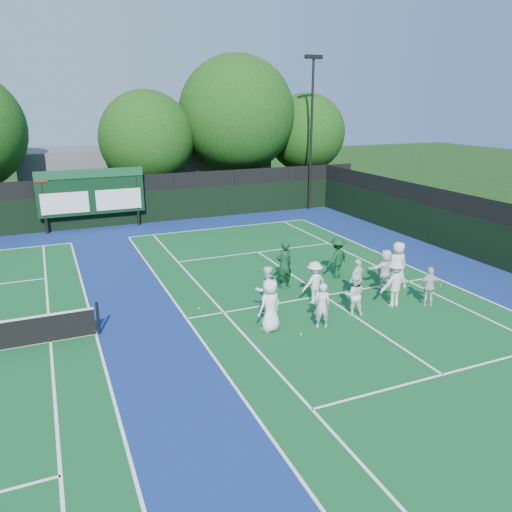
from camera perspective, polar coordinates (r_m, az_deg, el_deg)
name	(u,v)px	position (r m, az deg, el deg)	size (l,w,h in m)	color
ground	(337,305)	(18.82, 9.28, -5.56)	(120.00, 120.00, 0.00)	black
court_apron	(172,321)	(17.49, -9.58, -7.38)	(34.00, 32.00, 0.01)	navy
near_court	(324,296)	(19.60, 7.72, -4.51)	(11.05, 23.85, 0.01)	#104F23
back_fence	(109,204)	(31.30, -16.41, 5.72)	(34.00, 0.08, 3.00)	black
divider_fence_right	(499,238)	(24.88, 25.99, 1.82)	(0.08, 32.00, 3.00)	black
scoreboard	(91,193)	(30.65, -18.32, 6.90)	(6.00, 0.21, 3.55)	black
clubhouse	(148,173)	(39.62, -12.22, 9.25)	(18.00, 6.00, 4.00)	#5D5D62
light_pole_right	(312,116)	(34.72, 6.40, 15.59)	(1.20, 0.30, 10.12)	black
tree_c	(149,141)	(34.89, -12.15, 12.76)	(6.27, 6.27, 8.04)	black
tree_d	(238,118)	(36.63, -2.04, 15.54)	(8.16, 8.16, 10.45)	black
tree_e	(307,135)	(39.06, 5.86, 13.62)	(5.84, 5.84, 7.91)	black
tennis_ball_0	(301,334)	(16.34, 5.14, -8.92)	(0.07, 0.07, 0.07)	#CEDA19
tennis_ball_1	(360,266)	(23.28, 11.75, -1.13)	(0.07, 0.07, 0.07)	#CEDA19
tennis_ball_2	(424,280)	(22.22, 18.68, -2.59)	(0.07, 0.07, 0.07)	#CEDA19
tennis_ball_3	(199,308)	(18.34, -6.55, -5.95)	(0.07, 0.07, 0.07)	#CEDA19
tennis_ball_4	(318,277)	(21.58, 7.06, -2.36)	(0.07, 0.07, 0.07)	#CEDA19
tennis_ball_5	(396,275)	(22.51, 15.76, -2.07)	(0.07, 0.07, 0.07)	#CEDA19
player_front_0	(270,305)	(16.28, 1.62, -5.64)	(0.87, 0.57, 1.78)	white
player_front_1	(322,306)	(16.65, 7.53, -5.63)	(0.58, 0.38, 1.58)	silver
player_front_2	(354,295)	(17.85, 11.14, -4.36)	(0.73, 0.57, 1.49)	white
player_front_3	(394,283)	(18.88, 15.52, -3.01)	(1.15, 0.66, 1.78)	silver
player_front_4	(429,287)	(19.35, 19.21, -3.33)	(0.87, 0.36, 1.49)	silver
player_back_0	(266,290)	(17.59, 1.20, -3.92)	(0.85, 0.66, 1.75)	white
player_back_1	(314,282)	(18.64, 6.68, -3.02)	(1.04, 0.60, 1.61)	white
player_back_2	(357,279)	(19.31, 11.52, -2.59)	(0.92, 0.38, 1.57)	white
player_back_3	(385,269)	(20.72, 14.54, -1.41)	(1.47, 0.47, 1.59)	white
player_back_4	(398,264)	(21.13, 15.88, -0.83)	(0.89, 0.58, 1.82)	silver
coach_left	(284,265)	(20.00, 3.23, -0.99)	(0.71, 0.47, 1.95)	#0F3A20
coach_right	(337,258)	(21.39, 9.26, -0.21)	(1.15, 0.66, 1.78)	#103B1D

